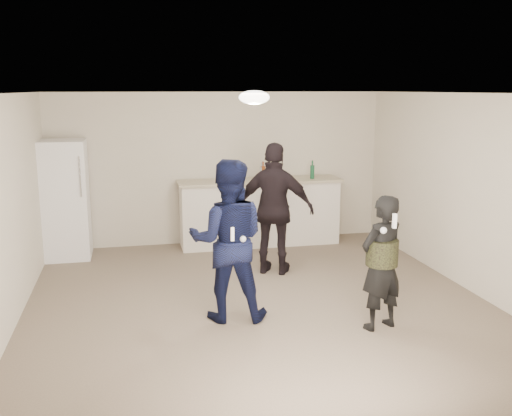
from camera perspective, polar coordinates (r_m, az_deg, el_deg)
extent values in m
plane|color=#6B5B4C|center=(6.96, 0.36, -9.64)|extent=(6.00, 6.00, 0.00)
plane|color=silver|center=(6.47, 0.39, 11.41)|extent=(6.00, 6.00, 0.00)
plane|color=beige|center=(9.51, -3.68, 3.98)|extent=(6.00, 0.00, 6.00)
plane|color=beige|center=(3.84, 10.54, -8.14)|extent=(6.00, 0.00, 6.00)
plane|color=beige|center=(6.57, -23.70, -0.57)|extent=(0.00, 6.00, 6.00)
plane|color=beige|center=(7.69, 20.78, 1.35)|extent=(0.00, 6.00, 6.00)
cube|color=white|center=(9.43, 0.37, -0.54)|extent=(2.60, 0.56, 1.05)
cube|color=#B7B18E|center=(9.33, 0.37, 2.73)|extent=(2.68, 0.64, 0.04)
cube|color=white|center=(9.12, -18.60, 0.80)|extent=(0.70, 0.70, 1.80)
cylinder|color=silver|center=(8.66, -17.18, 3.03)|extent=(0.02, 0.02, 0.60)
ellipsoid|color=white|center=(6.77, -0.19, 11.01)|extent=(0.36, 0.36, 0.16)
cylinder|color=#BCBCC1|center=(9.22, -1.42, 3.28)|extent=(0.08, 0.08, 0.17)
imported|color=#101845|center=(6.31, -2.82, -3.26)|extent=(1.00, 0.84, 1.81)
imported|color=black|center=(6.23, 12.44, -5.39)|extent=(0.62, 0.50, 1.47)
cylinder|color=#2E3417|center=(6.20, 12.49, -4.36)|extent=(0.34, 0.34, 0.28)
imported|color=black|center=(7.88, 1.93, -0.11)|extent=(1.16, 0.88, 1.84)
cube|color=white|center=(6.01, -2.38, -2.61)|extent=(0.04, 0.04, 0.15)
sphere|color=white|center=(6.08, -1.31, -3.12)|extent=(0.07, 0.07, 0.07)
cube|color=white|center=(5.88, 13.69, -1.26)|extent=(0.04, 0.04, 0.15)
sphere|color=silver|center=(5.88, 12.64, -2.20)|extent=(0.07, 0.07, 0.07)
cylinder|color=#8D3E14|center=(9.40, 0.70, 3.56)|extent=(0.08, 0.08, 0.21)
cylinder|color=#154A1C|center=(9.21, 1.63, 3.47)|extent=(0.06, 0.06, 0.23)
cylinder|color=#164F2F|center=(9.47, 5.65, 3.61)|extent=(0.07, 0.07, 0.22)
cylinder|color=brown|center=(9.30, -2.37, 3.59)|extent=(0.07, 0.07, 0.25)
cylinder|color=#AEB2B9|center=(9.40, 0.58, 3.52)|extent=(0.07, 0.07, 0.20)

